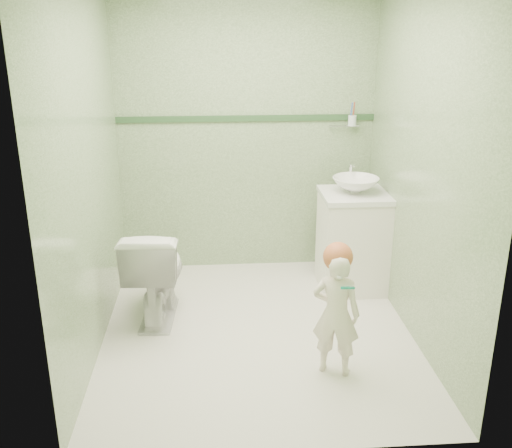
{
  "coord_description": "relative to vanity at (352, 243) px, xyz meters",
  "views": [
    {
      "loc": [
        -0.29,
        -3.71,
        2.15
      ],
      "look_at": [
        0.0,
        0.15,
        0.78
      ],
      "focal_mm": 40.76,
      "sensor_mm": 36.0,
      "label": 1
    }
  ],
  "objects": [
    {
      "name": "teal_toothbrush",
      "position": [
        -0.37,
        -1.37,
        0.27
      ],
      "size": [
        0.11,
        0.14,
        0.08
      ],
      "color": "#0E8370",
      "rests_on": "toddler"
    },
    {
      "name": "ground",
      "position": [
        -0.84,
        -0.7,
        -0.4
      ],
      "size": [
        2.5,
        2.5,
        0.0
      ],
      "primitive_type": "plane",
      "color": "silver",
      "rests_on": "ground"
    },
    {
      "name": "room_shell",
      "position": [
        -0.84,
        -0.7,
        0.8
      ],
      "size": [
        2.5,
        2.54,
        2.4
      ],
      "color": "gray",
      "rests_on": "ground"
    },
    {
      "name": "vanity",
      "position": [
        0.0,
        0.0,
        0.0
      ],
      "size": [
        0.52,
        0.5,
        0.8
      ],
      "primitive_type": "cube",
      "color": "white",
      "rests_on": "ground"
    },
    {
      "name": "toilet",
      "position": [
        -1.58,
        -0.4,
        -0.03
      ],
      "size": [
        0.46,
        0.75,
        0.74
      ],
      "primitive_type": "imported",
      "rotation": [
        0.0,
        0.0,
        3.08
      ],
      "color": "white",
      "rests_on": "ground"
    },
    {
      "name": "cup_holder",
      "position": [
        0.05,
        0.48,
        0.93
      ],
      "size": [
        0.26,
        0.07,
        0.21
      ],
      "color": "silver",
      "rests_on": "room_shell"
    },
    {
      "name": "counter",
      "position": [
        0.0,
        0.0,
        0.41
      ],
      "size": [
        0.54,
        0.52,
        0.04
      ],
      "primitive_type": "cube",
      "color": "white",
      "rests_on": "vanity"
    },
    {
      "name": "toddler",
      "position": [
        -0.39,
        -1.23,
        0.01
      ],
      "size": [
        0.35,
        0.29,
        0.82
      ],
      "primitive_type": "imported",
      "rotation": [
        0.0,
        0.0,
        2.78
      ],
      "color": "white",
      "rests_on": "ground"
    },
    {
      "name": "faucet",
      "position": [
        0.0,
        0.19,
        0.57
      ],
      "size": [
        0.03,
        0.13,
        0.18
      ],
      "color": "silver",
      "rests_on": "counter"
    },
    {
      "name": "trim_stripe",
      "position": [
        -0.84,
        0.54,
        0.95
      ],
      "size": [
        2.2,
        0.02,
        0.05
      ],
      "primitive_type": "cube",
      "color": "#2D4F2C",
      "rests_on": "room_shell"
    },
    {
      "name": "basin",
      "position": [
        0.0,
        0.0,
        0.49
      ],
      "size": [
        0.37,
        0.37,
        0.13
      ],
      "primitive_type": "imported",
      "color": "white",
      "rests_on": "counter"
    },
    {
      "name": "hair_cap",
      "position": [
        -0.39,
        -1.2,
        0.39
      ],
      "size": [
        0.18,
        0.18,
        0.18
      ],
      "primitive_type": "sphere",
      "color": "#C36339",
      "rests_on": "toddler"
    }
  ]
}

